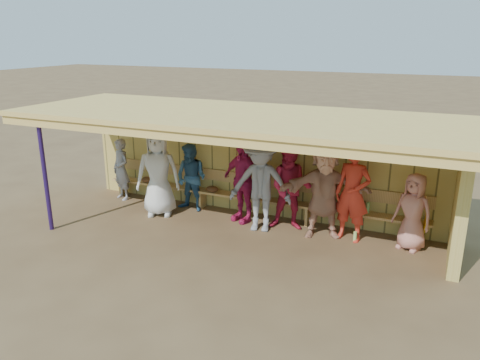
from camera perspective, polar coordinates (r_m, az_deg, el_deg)
name	(u,v)px	position (r m, az deg, el deg)	size (l,w,h in m)	color
ground	(233,233)	(9.82, -0.83, -6.42)	(90.00, 90.00, 0.00)	brown
player_a	(121,169)	(11.93, -14.27, 1.27)	(0.56, 0.37, 1.53)	gray
player_b	(158,173)	(10.64, -9.96, 0.88)	(0.97, 0.63, 1.98)	silver
player_c	(191,178)	(10.84, -5.96, 0.27)	(0.77, 0.60, 1.58)	#305E86
player_d	(242,181)	(10.13, 0.28, -0.10)	(1.08, 0.45, 1.84)	#BE1E56
player_e	(261,185)	(9.63, 2.52, -0.57)	(1.29, 0.74, 2.00)	gray
player_f	(324,191)	(9.49, 10.24, -1.29)	(1.80, 0.57, 1.94)	tan
player_g	(352,194)	(9.43, 13.55, -1.61)	(0.71, 0.47, 1.94)	red
player_h	(413,212)	(9.41, 20.33, -3.67)	(0.74, 0.48, 1.51)	tan
player_extra	(291,188)	(9.77, 6.20, -0.92)	(0.89, 0.69, 1.83)	#BF1E3D
dugout_structure	(264,148)	(9.74, 2.90, 3.89)	(8.80, 3.20, 2.50)	tan
bench	(254,193)	(10.58, 1.68, -1.58)	(7.60, 0.34, 0.93)	tan
dugout_equipment	(234,194)	(10.65, -0.77, -1.67)	(6.68, 0.62, 0.80)	yellow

